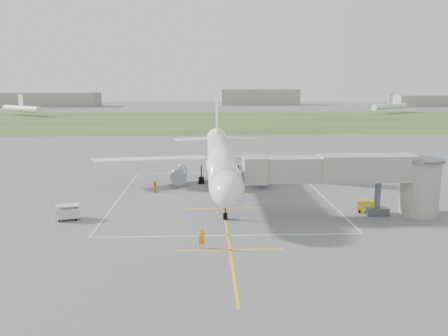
{
  "coord_description": "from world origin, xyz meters",
  "views": [
    {
      "loc": [
        -2.18,
        -62.48,
        15.13
      ],
      "look_at": [
        0.3,
        -4.0,
        4.0
      ],
      "focal_mm": 35.0,
      "sensor_mm": 36.0,
      "label": 1
    }
  ],
  "objects_px": {
    "gpu_unit": "(366,206)",
    "ramp_worker_nose": "(202,238)",
    "airliner": "(221,159)",
    "jet_bridge": "(360,176)",
    "baggage_cart": "(68,212)",
    "ramp_worker_wing": "(155,187)"
  },
  "relations": [
    {
      "from": "baggage_cart",
      "to": "ramp_worker_nose",
      "type": "distance_m",
      "value": 18.01
    },
    {
      "from": "ramp_worker_wing",
      "to": "gpu_unit",
      "type": "bearing_deg",
      "value": -174.93
    },
    {
      "from": "jet_bridge",
      "to": "ramp_worker_nose",
      "type": "bearing_deg",
      "value": -151.65
    },
    {
      "from": "airliner",
      "to": "ramp_worker_nose",
      "type": "distance_m",
      "value": 24.54
    },
    {
      "from": "airliner",
      "to": "baggage_cart",
      "type": "bearing_deg",
      "value": -140.74
    },
    {
      "from": "airliner",
      "to": "ramp_worker_wing",
      "type": "bearing_deg",
      "value": -168.68
    },
    {
      "from": "gpu_unit",
      "to": "ramp_worker_nose",
      "type": "height_order",
      "value": "ramp_worker_nose"
    },
    {
      "from": "baggage_cart",
      "to": "gpu_unit",
      "type": "bearing_deg",
      "value": -10.42
    },
    {
      "from": "jet_bridge",
      "to": "baggage_cart",
      "type": "relative_size",
      "value": 8.42
    },
    {
      "from": "ramp_worker_nose",
      "to": "ramp_worker_wing",
      "type": "xyz_separation_m",
      "value": [
        -6.89,
        22.25,
        -0.16
      ]
    },
    {
      "from": "jet_bridge",
      "to": "baggage_cart",
      "type": "height_order",
      "value": "jet_bridge"
    },
    {
      "from": "ramp_worker_nose",
      "to": "ramp_worker_wing",
      "type": "height_order",
      "value": "ramp_worker_nose"
    },
    {
      "from": "gpu_unit",
      "to": "ramp_worker_nose",
      "type": "xyz_separation_m",
      "value": [
        -19.73,
        -10.97,
        0.23
      ]
    },
    {
      "from": "jet_bridge",
      "to": "baggage_cart",
      "type": "distance_m",
      "value": 33.89
    },
    {
      "from": "jet_bridge",
      "to": "ramp_worker_wing",
      "type": "relative_size",
      "value": 14.4
    },
    {
      "from": "airliner",
      "to": "gpu_unit",
      "type": "bearing_deg",
      "value": -37.64
    },
    {
      "from": "airliner",
      "to": "baggage_cart",
      "type": "relative_size",
      "value": 16.82
    },
    {
      "from": "ramp_worker_nose",
      "to": "ramp_worker_wing",
      "type": "relative_size",
      "value": 1.2
    },
    {
      "from": "jet_bridge",
      "to": "ramp_worker_nose",
      "type": "distance_m",
      "value": 21.19
    },
    {
      "from": "ramp_worker_wing",
      "to": "jet_bridge",
      "type": "bearing_deg",
      "value": -178.03
    },
    {
      "from": "ramp_worker_nose",
      "to": "airliner",
      "type": "bearing_deg",
      "value": 68.27
    },
    {
      "from": "airliner",
      "to": "jet_bridge",
      "type": "bearing_deg",
      "value": -42.19
    }
  ]
}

